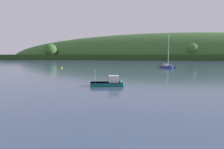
% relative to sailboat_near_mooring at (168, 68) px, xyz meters
% --- Properties ---
extents(far_shoreline_hill, '(432.06, 93.58, 49.43)m').
position_rel_sailboat_near_mooring_xyz_m(far_shoreline_hill, '(21.99, 135.73, 0.08)').
color(far_shoreline_hill, '#27431B').
rests_on(far_shoreline_hill, ground).
extents(sailboat_near_mooring, '(5.22, 8.81, 14.52)m').
position_rel_sailboat_near_mooring_xyz_m(sailboat_near_mooring, '(0.00, 0.00, 0.00)').
color(sailboat_near_mooring, navy).
rests_on(sailboat_near_mooring, ground).
extents(fishing_boat_moored, '(5.61, 3.03, 3.30)m').
position_rel_sailboat_near_mooring_xyz_m(fishing_boat_moored, '(-14.11, -46.68, 0.14)').
color(fishing_boat_moored, '#0F564C').
rests_on(fishing_boat_moored, ground).
extents(mooring_buoy_foreground, '(0.80, 0.80, 0.88)m').
position_rel_sailboat_near_mooring_xyz_m(mooring_buoy_foreground, '(-36.87, -5.05, -0.19)').
color(mooring_buoy_foreground, yellow).
rests_on(mooring_buoy_foreground, ground).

